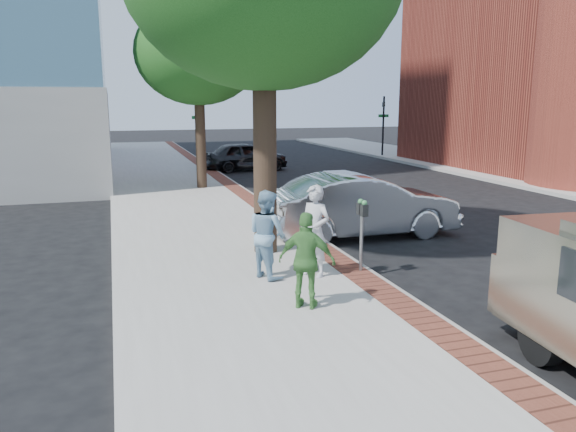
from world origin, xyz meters
name	(u,v)px	position (x,y,z in m)	size (l,w,h in m)	color
ground	(319,279)	(0.00, 0.00, 0.00)	(120.00, 120.00, 0.00)	black
sidewalk	(191,209)	(-1.50, 8.00, 0.07)	(5.00, 60.00, 0.15)	#9E9991
brick_strip	(256,203)	(0.70, 8.00, 0.15)	(0.60, 60.00, 0.01)	brown
curb	(266,204)	(1.05, 8.00, 0.07)	(0.10, 60.00, 0.15)	gray
signal_near	(198,124)	(0.90, 22.00, 2.25)	(0.70, 0.15, 3.80)	black
signal_far	(383,121)	(12.50, 22.00, 2.25)	(0.70, 0.15, 3.80)	black
tree_far	(198,54)	(-0.50, 12.00, 5.30)	(4.80, 4.80, 7.14)	black
parking_meter	(362,220)	(0.85, -0.15, 1.21)	(0.12, 0.32, 1.47)	gray
person_gray	(315,231)	(-0.17, -0.17, 1.06)	(0.66, 0.43, 1.81)	#B5B5BA
person_officer	(267,234)	(-1.07, 0.05, 1.01)	(0.84, 0.65, 1.72)	#7CA4C0
person_green	(307,261)	(-0.89, -1.78, 0.96)	(0.95, 0.40, 1.63)	#47853C
sedan_silver	(361,205)	(2.34, 3.09, 0.84)	(1.78, 5.10, 1.68)	silver
bg_car	(245,156)	(2.68, 18.00, 0.74)	(1.74, 4.32, 1.47)	black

